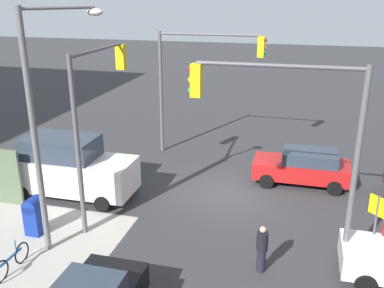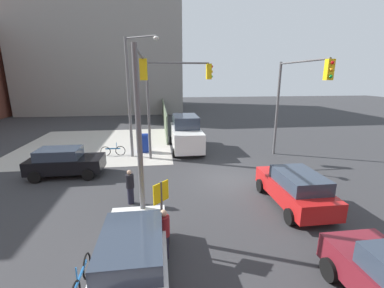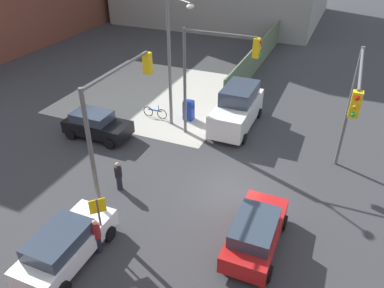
% 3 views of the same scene
% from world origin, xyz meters
% --- Properties ---
extents(ground_plane, '(120.00, 120.00, 0.00)m').
position_xyz_m(ground_plane, '(0.00, 0.00, 0.00)').
color(ground_plane, '#333335').
extents(sidewalk_corner, '(12.00, 12.00, 0.01)m').
position_xyz_m(sidewalk_corner, '(9.00, 9.00, 0.01)').
color(sidewalk_corner, '#ADA89E').
rests_on(sidewalk_corner, ground).
extents(construction_fence, '(23.47, 0.12, 2.40)m').
position_xyz_m(construction_fence, '(19.73, 3.20, 1.20)').
color(construction_fence, '#56664C').
rests_on(construction_fence, ground).
extents(building_loft_east, '(20.00, 24.00, 21.07)m').
position_xyz_m(building_loft_east, '(36.00, 12.18, 10.54)').
color(building_loft_east, gray).
rests_on(building_loft_east, ground).
extents(traffic_signal_nw_corner, '(5.16, 0.36, 6.50)m').
position_xyz_m(traffic_signal_nw_corner, '(-2.55, 4.50, 4.61)').
color(traffic_signal_nw_corner, '#59595B').
rests_on(traffic_signal_nw_corner, ground).
extents(traffic_signal_se_corner, '(5.55, 0.36, 6.50)m').
position_xyz_m(traffic_signal_se_corner, '(2.38, -4.50, 4.63)').
color(traffic_signal_se_corner, '#59595B').
rests_on(traffic_signal_se_corner, ground).
extents(traffic_signal_ne_corner, '(0.36, 4.39, 6.50)m').
position_xyz_m(traffic_signal_ne_corner, '(4.50, 2.87, 4.56)').
color(traffic_signal_ne_corner, '#59595B').
rests_on(traffic_signal_ne_corner, ground).
extents(street_lamp_corner, '(1.77, 2.23, 8.00)m').
position_xyz_m(street_lamp_corner, '(4.99, 5.50, 4.70)').
color(street_lamp_corner, slate).
rests_on(street_lamp_corner, ground).
extents(warning_sign_two_way, '(0.48, 0.48, 2.40)m').
position_xyz_m(warning_sign_two_way, '(-5.40, 3.85, 1.64)').
color(warning_sign_two_way, '#4C4C4C').
rests_on(warning_sign_two_way, ground).
extents(mailbox_blue, '(0.56, 0.64, 1.43)m').
position_xyz_m(mailbox_blue, '(6.20, 5.00, 0.76)').
color(mailbox_blue, navy).
rests_on(mailbox_blue, ground).
extents(coupe_black, '(2.02, 4.04, 1.62)m').
position_xyz_m(coupe_black, '(1.92, 9.24, 0.84)').
color(coupe_black, black).
rests_on(coupe_black, ground).
extents(sedan_white, '(4.34, 2.02, 1.62)m').
position_xyz_m(sedan_white, '(-6.63, 4.65, 0.84)').
color(sedan_white, white).
rests_on(sedan_white, ground).
extents(sedan_red, '(4.30, 2.02, 1.62)m').
position_xyz_m(sedan_red, '(-3.14, -1.92, 0.84)').
color(sedan_red, '#B21919').
rests_on(sedan_red, ground).
extents(van_white_delivery, '(5.40, 2.32, 2.62)m').
position_xyz_m(van_white_delivery, '(6.54, 1.80, 1.28)').
color(van_white_delivery, white).
rests_on(van_white_delivery, ground).
extents(pedestrian_crossing, '(0.36, 0.36, 1.59)m').
position_xyz_m(pedestrian_crossing, '(-2.00, 5.20, 0.82)').
color(pedestrian_crossing, black).
rests_on(pedestrian_crossing, ground).
extents(pedestrian_waiting, '(0.36, 0.36, 1.66)m').
position_xyz_m(pedestrian_waiting, '(-5.80, 3.80, 0.86)').
color(pedestrian_waiting, maroon).
rests_on(pedestrian_waiting, ground).
extents(bicycle_leaning_on_fence, '(0.05, 1.75, 0.97)m').
position_xyz_m(bicycle_leaning_on_fence, '(5.60, 7.20, 0.35)').
color(bicycle_leaning_on_fence, black).
rests_on(bicycle_leaning_on_fence, ground).
extents(bicycle_at_crosswalk, '(1.75, 0.05, 0.97)m').
position_xyz_m(bicycle_at_crosswalk, '(-6.80, 6.00, 0.35)').
color(bicycle_at_crosswalk, black).
rests_on(bicycle_at_crosswalk, ground).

